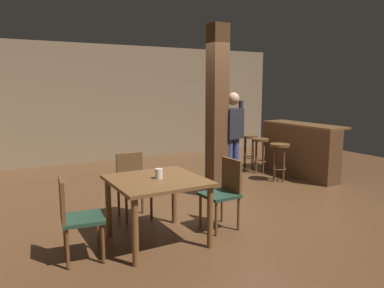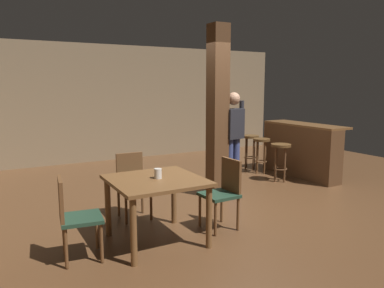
# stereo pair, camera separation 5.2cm
# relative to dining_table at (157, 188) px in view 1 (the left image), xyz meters

# --- Properties ---
(ground_plane) EXTENTS (10.80, 10.80, 0.00)m
(ground_plane) POSITION_rel_dining_table_xyz_m (1.78, 0.61, -0.65)
(ground_plane) COLOR #4C301C
(wall_back) EXTENTS (8.00, 0.10, 2.80)m
(wall_back) POSITION_rel_dining_table_xyz_m (1.78, 5.11, 0.75)
(wall_back) COLOR #756047
(wall_back) RESTS_ON ground_plane
(pillar) EXTENTS (0.28, 0.28, 2.80)m
(pillar) POSITION_rel_dining_table_xyz_m (1.65, 1.25, 0.75)
(pillar) COLOR #4C301C
(pillar) RESTS_ON ground_plane
(dining_table) EXTENTS (1.04, 1.04, 0.76)m
(dining_table) POSITION_rel_dining_table_xyz_m (0.00, 0.00, 0.00)
(dining_table) COLOR brown
(dining_table) RESTS_ON ground_plane
(chair_north) EXTENTS (0.43, 0.43, 0.89)m
(chair_north) POSITION_rel_dining_table_xyz_m (0.04, 0.92, -0.14)
(chair_north) COLOR #1E3828
(chair_north) RESTS_ON ground_plane
(chair_west) EXTENTS (0.47, 0.47, 0.89)m
(chair_west) POSITION_rel_dining_table_xyz_m (-0.95, -0.02, -0.14)
(chair_west) COLOR #1E3828
(chair_west) RESTS_ON ground_plane
(chair_east) EXTENTS (0.44, 0.44, 0.89)m
(chair_east) POSITION_rel_dining_table_xyz_m (0.94, -0.02, -0.14)
(chair_east) COLOR #1E3828
(chair_east) RESTS_ON ground_plane
(napkin_cup) EXTENTS (0.09, 0.09, 0.12)m
(napkin_cup) POSITION_rel_dining_table_xyz_m (0.03, 0.00, 0.17)
(napkin_cup) COLOR beige
(napkin_cup) RESTS_ON dining_table
(standing_person) EXTENTS (0.47, 0.26, 1.72)m
(standing_person) POSITION_rel_dining_table_xyz_m (1.93, 1.21, 0.35)
(standing_person) COLOR black
(standing_person) RESTS_ON ground_plane
(bar_counter) EXTENTS (0.56, 1.83, 1.07)m
(bar_counter) POSITION_rel_dining_table_xyz_m (3.86, 1.58, -0.11)
(bar_counter) COLOR brown
(bar_counter) RESTS_ON ground_plane
(bar_stool_near) EXTENTS (0.38, 0.38, 0.73)m
(bar_stool_near) POSITION_rel_dining_table_xyz_m (3.22, 1.45, -0.09)
(bar_stool_near) COLOR #4C3319
(bar_stool_near) RESTS_ON ground_plane
(bar_stool_mid) EXTENTS (0.35, 0.35, 0.73)m
(bar_stool_mid) POSITION_rel_dining_table_xyz_m (3.34, 2.16, -0.10)
(bar_stool_mid) COLOR #4C3319
(bar_stool_mid) RESTS_ON ground_plane
(bar_stool_far) EXTENTS (0.36, 0.36, 0.75)m
(bar_stool_far) POSITION_rel_dining_table_xyz_m (3.38, 2.60, -0.08)
(bar_stool_far) COLOR #4C3319
(bar_stool_far) RESTS_ON ground_plane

